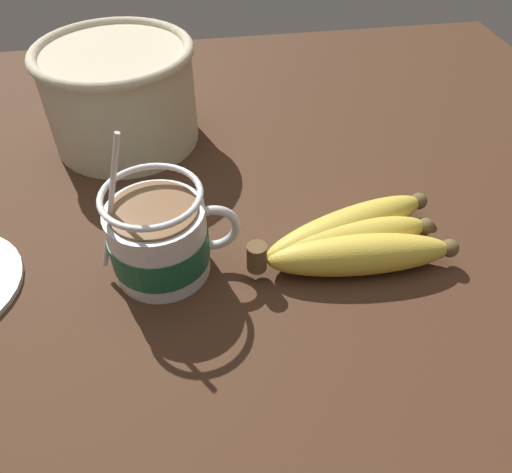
# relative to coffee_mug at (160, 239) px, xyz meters

# --- Properties ---
(table) EXTENTS (1.18, 1.18, 0.04)m
(table) POSITION_rel_coffee_mug_xyz_m (0.05, -0.01, -0.06)
(table) COLOR #422819
(table) RESTS_ON ground
(coffee_mug) EXTENTS (0.14, 0.10, 0.16)m
(coffee_mug) POSITION_rel_coffee_mug_xyz_m (0.00, 0.00, 0.00)
(coffee_mug) COLOR silver
(coffee_mug) RESTS_ON table
(banana_bunch) EXTENTS (0.22, 0.12, 0.04)m
(banana_bunch) POSITION_rel_coffee_mug_xyz_m (0.19, -0.01, -0.02)
(banana_bunch) COLOR brown
(banana_bunch) RESTS_ON table
(woven_basket) EXTENTS (0.20, 0.20, 0.13)m
(woven_basket) POSITION_rel_coffee_mug_xyz_m (-0.04, 0.25, 0.03)
(woven_basket) COLOR beige
(woven_basket) RESTS_ON table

